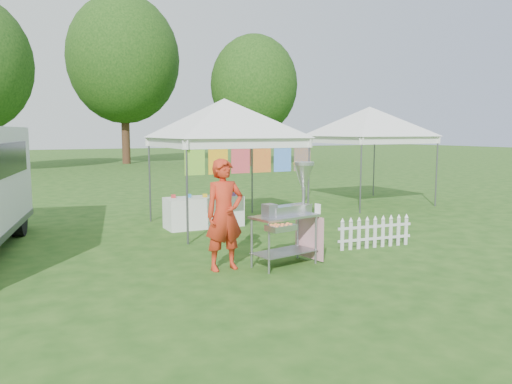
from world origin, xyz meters
TOP-DOWN VIEW (x-y plane):
  - ground at (0.00, 0.00)m, footprint 120.00×120.00m
  - canopy_main at (0.00, 3.49)m, footprint 4.24×4.24m
  - canopy_right at (5.50, 5.00)m, footprint 4.24×4.24m
  - tree_mid at (3.00, 28.00)m, footprint 7.60×7.60m
  - tree_right at (10.00, 22.00)m, footprint 5.60×5.60m
  - donut_cart at (-0.32, -0.15)m, footprint 1.26×1.04m
  - vendor at (-1.48, 0.06)m, footprint 0.68×0.46m
  - picket_fence at (1.72, 0.16)m, footprint 1.61×0.21m
  - display_table at (-0.48, 3.64)m, footprint 1.80×0.70m

SIDE VIEW (x-z plane):
  - ground at x=0.00m, z-range 0.00..0.00m
  - picket_fence at x=1.72m, z-range 0.01..0.57m
  - display_table at x=-0.48m, z-range 0.00..0.72m
  - vendor at x=-1.48m, z-range 0.00..1.81m
  - donut_cart at x=-0.32m, z-range 0.15..1.88m
  - canopy_main at x=0.00m, z-range 1.26..4.71m
  - canopy_right at x=5.50m, z-range 1.27..4.72m
  - tree_right at x=10.00m, z-range 0.97..9.39m
  - tree_mid at x=3.00m, z-range 1.38..12.90m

